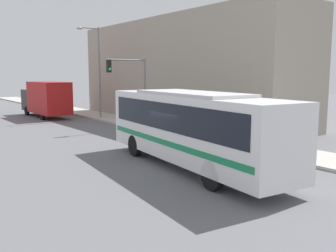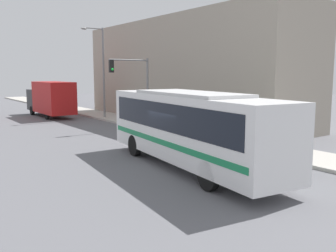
{
  "view_description": "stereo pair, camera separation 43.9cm",
  "coord_description": "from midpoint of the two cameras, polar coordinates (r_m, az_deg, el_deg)",
  "views": [
    {
      "loc": [
        -10.36,
        -12.72,
        4.16
      ],
      "look_at": [
        1.19,
        2.61,
        1.46
      ],
      "focal_mm": 40.0,
      "sensor_mm": 36.0,
      "label": 1
    },
    {
      "loc": [
        -10.0,
        -12.98,
        4.16
      ],
      "look_at": [
        1.19,
        2.61,
        1.46
      ],
      "focal_mm": 40.0,
      "sensor_mm": 36.0,
      "label": 2
    }
  ],
  "objects": [
    {
      "name": "ground_plane",
      "position": [
        16.91,
        1.36,
        -6.23
      ],
      "size": [
        120.0,
        120.0,
        0.0
      ],
      "primitive_type": "plane",
      "color": "slate"
    },
    {
      "name": "sidewalk",
      "position": [
        36.87,
        -10.62,
        1.51
      ],
      "size": [
        3.12,
        70.0,
        0.16
      ],
      "color": "#B7B2A8",
      "rests_on": "ground_plane"
    },
    {
      "name": "building_facade",
      "position": [
        33.43,
        1.5,
        8.4
      ],
      "size": [
        6.0,
        24.64,
        8.79
      ],
      "color": "#9E9384",
      "rests_on": "ground_plane"
    },
    {
      "name": "city_bus",
      "position": [
        16.36,
        2.75,
        0.27
      ],
      "size": [
        3.82,
        11.37,
        3.37
      ],
      "rotation": [
        0.0,
        0.0,
        -0.12
      ],
      "color": "white",
      "rests_on": "ground_plane"
    },
    {
      "name": "delivery_truck",
      "position": [
        37.74,
        -18.43,
        4.04
      ],
      "size": [
        2.38,
        7.93,
        3.38
      ],
      "color": "#B21919",
      "rests_on": "ground_plane"
    },
    {
      "name": "fire_hydrant",
      "position": [
        23.42,
        4.29,
        -0.93
      ],
      "size": [
        0.2,
        0.27,
        0.75
      ],
      "color": "#999999",
      "rests_on": "sidewalk"
    },
    {
      "name": "traffic_light_pole",
      "position": [
        27.73,
        -6.01,
        6.98
      ],
      "size": [
        3.28,
        0.35,
        5.12
      ],
      "color": "slate",
      "rests_on": "sidewalk"
    },
    {
      "name": "parking_meter",
      "position": [
        27.22,
        -2.57,
        1.52
      ],
      "size": [
        0.14,
        0.14,
        1.38
      ],
      "color": "slate",
      "rests_on": "sidewalk"
    },
    {
      "name": "street_lamp",
      "position": [
        34.9,
        -11.13,
        8.98
      ],
      "size": [
        2.18,
        0.28,
        8.08
      ],
      "color": "slate",
      "rests_on": "sidewalk"
    },
    {
      "name": "pedestrian_near_corner",
      "position": [
        26.41,
        0.47,
        1.33
      ],
      "size": [
        0.34,
        0.34,
        1.82
      ],
      "color": "#47382D",
      "rests_on": "sidewalk"
    }
  ]
}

